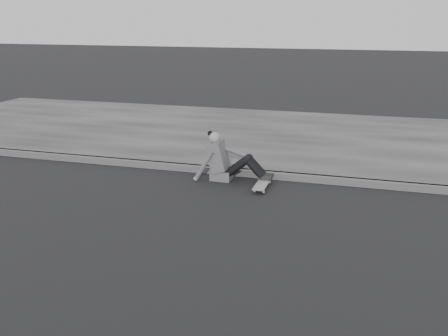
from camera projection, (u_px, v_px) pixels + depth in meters
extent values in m
plane|color=black|center=(398.00, 255.00, 6.13)|extent=(80.00, 80.00, 0.00)
cube|color=#4B4B4B|center=(392.00, 185.00, 8.49)|extent=(24.00, 0.16, 0.12)
cube|color=#3D3D3D|center=(387.00, 143.00, 11.26)|extent=(24.00, 6.00, 0.12)
cylinder|color=#AAAAA5|center=(255.00, 191.00, 8.33)|extent=(0.03, 0.05, 0.05)
cylinder|color=#AAAAA5|center=(264.00, 191.00, 8.29)|extent=(0.03, 0.05, 0.05)
cylinder|color=#AAAAA5|center=(261.00, 181.00, 8.80)|extent=(0.03, 0.05, 0.05)
cylinder|color=#AAAAA5|center=(270.00, 182.00, 8.76)|extent=(0.03, 0.05, 0.05)
cube|color=#2D2D30|center=(259.00, 189.00, 8.30)|extent=(0.16, 0.04, 0.03)
cube|color=#2D2D30|center=(265.00, 180.00, 8.78)|extent=(0.16, 0.04, 0.03)
cube|color=slate|center=(263.00, 183.00, 8.53)|extent=(0.20, 0.78, 0.02)
cube|color=#505052|center=(222.00, 174.00, 8.97)|extent=(0.36, 0.34, 0.18)
cube|color=#505052|center=(218.00, 156.00, 8.89)|extent=(0.37, 0.40, 0.57)
cube|color=#505052|center=(211.00, 149.00, 8.89)|extent=(0.14, 0.30, 0.20)
cylinder|color=gray|center=(215.00, 143.00, 8.83)|extent=(0.09, 0.09, 0.08)
sphere|color=gray|center=(215.00, 138.00, 8.81)|extent=(0.20, 0.20, 0.20)
sphere|color=black|center=(210.00, 133.00, 8.83)|extent=(0.09, 0.09, 0.09)
cylinder|color=black|center=(238.00, 167.00, 8.74)|extent=(0.43, 0.13, 0.39)
cylinder|color=black|center=(240.00, 164.00, 8.91)|extent=(0.43, 0.13, 0.39)
cylinder|color=black|center=(254.00, 168.00, 8.67)|extent=(0.35, 0.11, 0.36)
cylinder|color=black|center=(256.00, 166.00, 8.83)|extent=(0.35, 0.11, 0.36)
sphere|color=black|center=(247.00, 160.00, 8.66)|extent=(0.13, 0.13, 0.13)
sphere|color=black|center=(249.00, 157.00, 8.83)|extent=(0.13, 0.13, 0.13)
cube|color=black|center=(264.00, 178.00, 8.66)|extent=(0.24, 0.08, 0.07)
cube|color=black|center=(266.00, 175.00, 8.83)|extent=(0.24, 0.08, 0.07)
cylinder|color=#505052|center=(204.00, 166.00, 8.79)|extent=(0.38, 0.08, 0.58)
sphere|color=gray|center=(196.00, 179.00, 8.89)|extent=(0.08, 0.08, 0.08)
cylinder|color=#505052|center=(233.00, 151.00, 8.95)|extent=(0.48, 0.08, 0.21)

